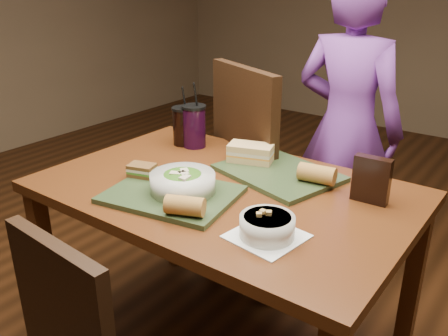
{
  "coord_description": "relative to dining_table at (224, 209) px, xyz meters",
  "views": [
    {
      "loc": [
        0.91,
        -1.23,
        1.44
      ],
      "look_at": [
        0.0,
        0.0,
        0.82
      ],
      "focal_mm": 38.0,
      "sensor_mm": 36.0,
      "label": 1
    }
  ],
  "objects": [
    {
      "name": "dining_table",
      "position": [
        0.0,
        0.0,
        0.0
      ],
      "size": [
        1.3,
        0.85,
        0.75
      ],
      "color": "#532810",
      "rests_on": "ground"
    },
    {
      "name": "chair_far",
      "position": [
        -0.18,
        0.5,
        -0.05
      ],
      "size": [
        0.63,
        0.65,
        1.1
      ],
      "color": "black",
      "rests_on": "ground"
    },
    {
      "name": "diner",
      "position": [
        0.08,
        0.91,
        0.09
      ],
      "size": [
        0.55,
        0.37,
        1.5
      ],
      "primitive_type": "imported",
      "rotation": [
        0.0,
        0.0,
        3.13
      ],
      "color": "#72338E",
      "rests_on": "ground"
    },
    {
      "name": "tray_near",
      "position": [
        -0.09,
        -0.18,
        0.1
      ],
      "size": [
        0.47,
        0.39,
        0.02
      ],
      "primitive_type": "cube",
      "rotation": [
        0.0,
        0.0,
        0.18
      ],
      "color": "#2B3B1F",
      "rests_on": "dining_table"
    },
    {
      "name": "tray_far",
      "position": [
        0.1,
        0.2,
        0.1
      ],
      "size": [
        0.49,
        0.42,
        0.02
      ],
      "primitive_type": "cube",
      "rotation": [
        0.0,
        0.0,
        -0.26
      ],
      "color": "#2B3B1F",
      "rests_on": "dining_table"
    },
    {
      "name": "salad_bowl",
      "position": [
        -0.06,
        -0.15,
        0.15
      ],
      "size": [
        0.22,
        0.22,
        0.07
      ],
      "color": "silver",
      "rests_on": "tray_near"
    },
    {
      "name": "soup_bowl",
      "position": [
        0.31,
        -0.21,
        0.13
      ],
      "size": [
        0.22,
        0.22,
        0.08
      ],
      "color": "white",
      "rests_on": "dining_table"
    },
    {
      "name": "sandwich_near",
      "position": [
        -0.27,
        -0.14,
        0.13
      ],
      "size": [
        0.11,
        0.09,
        0.04
      ],
      "color": "#593819",
      "rests_on": "tray_near"
    },
    {
      "name": "sandwich_far",
      "position": [
        -0.04,
        0.22,
        0.14
      ],
      "size": [
        0.19,
        0.14,
        0.07
      ],
      "color": "tan",
      "rests_on": "tray_far"
    },
    {
      "name": "baguette_near",
      "position": [
        0.05,
        -0.27,
        0.14
      ],
      "size": [
        0.13,
        0.1,
        0.06
      ],
      "primitive_type": "cylinder",
      "rotation": [
        0.0,
        1.57,
        0.39
      ],
      "color": "#AD7533",
      "rests_on": "tray_near"
    },
    {
      "name": "baguette_far",
      "position": [
        0.27,
        0.19,
        0.14
      ],
      "size": [
        0.14,
        0.08,
        0.06
      ],
      "primitive_type": "cylinder",
      "rotation": [
        0.0,
        1.57,
        0.14
      ],
      "color": "#AD7533",
      "rests_on": "tray_far"
    },
    {
      "name": "cup_cola",
      "position": [
        -0.41,
        0.26,
        0.18
      ],
      "size": [
        0.1,
        0.1,
        0.26
      ],
      "color": "black",
      "rests_on": "dining_table"
    },
    {
      "name": "cup_berry",
      "position": [
        -0.36,
        0.27,
        0.18
      ],
      "size": [
        0.1,
        0.1,
        0.28
      ],
      "color": "black",
      "rests_on": "dining_table"
    },
    {
      "name": "chip_bag",
      "position": [
        0.46,
        0.19,
        0.17
      ],
      "size": [
        0.12,
        0.04,
        0.16
      ],
      "primitive_type": "cube",
      "rotation": [
        0.0,
        0.0,
        0.04
      ],
      "color": "black",
      "rests_on": "dining_table"
    }
  ]
}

